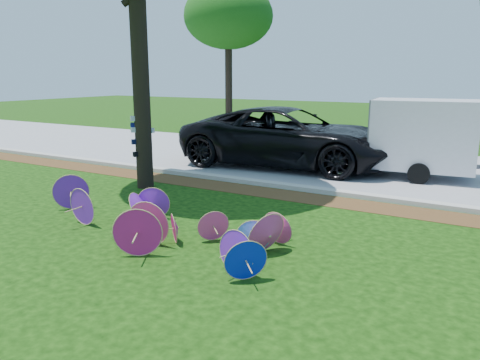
# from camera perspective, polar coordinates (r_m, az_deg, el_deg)

# --- Properties ---
(ground) EXTENTS (90.00, 90.00, 0.00)m
(ground) POSITION_cam_1_polar(r_m,az_deg,el_deg) (8.49, -9.79, -8.16)
(ground) COLOR black
(ground) RESTS_ON ground
(mulch_strip) EXTENTS (90.00, 1.00, 0.01)m
(mulch_strip) POSITION_cam_1_polar(r_m,az_deg,el_deg) (12.12, 3.85, -1.60)
(mulch_strip) COLOR #472D16
(mulch_strip) RESTS_ON ground
(curb) EXTENTS (90.00, 0.30, 0.12)m
(curb) POSITION_cam_1_polar(r_m,az_deg,el_deg) (12.72, 5.24, -0.68)
(curb) COLOR #B7B5AD
(curb) RESTS_ON ground
(street) EXTENTS (90.00, 8.00, 0.01)m
(street) POSITION_cam_1_polar(r_m,az_deg,el_deg) (16.52, 11.28, 2.05)
(street) COLOR gray
(street) RESTS_ON ground
(parasol_pile) EXTENTS (5.95, 2.24, 0.86)m
(parasol_pile) POSITION_cam_1_polar(r_m,az_deg,el_deg) (8.80, -9.25, -4.85)
(parasol_pile) COLOR purple
(parasol_pile) RESTS_ON ground
(black_van) EXTENTS (7.26, 3.82, 1.95)m
(black_van) POSITION_cam_1_polar(r_m,az_deg,el_deg) (15.61, 5.88, 5.22)
(black_van) COLOR black
(black_van) RESTS_ON ground
(cargo_trailer) EXTENTS (3.03, 2.10, 2.59)m
(cargo_trailer) POSITION_cam_1_polar(r_m,az_deg,el_deg) (14.70, 21.45, 5.21)
(cargo_trailer) COLOR silver
(cargo_trailer) RESTS_ON ground
(bg_trees) EXTENTS (20.75, 6.06, 7.40)m
(bg_trees) POSITION_cam_1_polar(r_m,az_deg,el_deg) (21.25, 23.91, 19.19)
(bg_trees) COLOR black
(bg_trees) RESTS_ON ground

